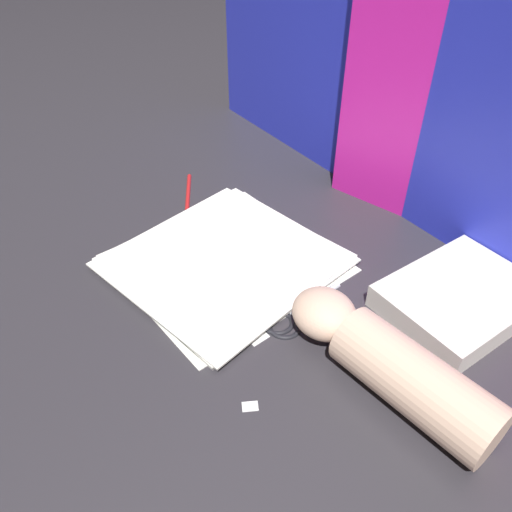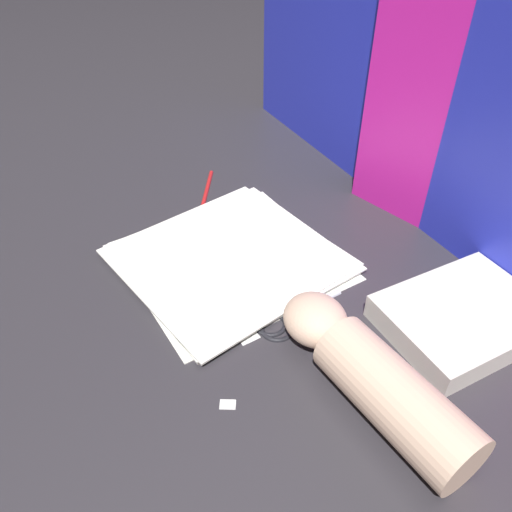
# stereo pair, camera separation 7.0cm
# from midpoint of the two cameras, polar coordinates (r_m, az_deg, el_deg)

# --- Properties ---
(ground_plane) EXTENTS (6.00, 6.00, 0.00)m
(ground_plane) POSITION_cam_midpoint_polar(r_m,az_deg,el_deg) (0.73, -2.64, -4.18)
(ground_plane) COLOR #2D2B30
(backdrop_panel_left) EXTENTS (0.79, 0.11, 0.43)m
(backdrop_panel_left) POSITION_cam_midpoint_polar(r_m,az_deg,el_deg) (0.93, 8.74, 20.89)
(backdrop_panel_left) COLOR #2833D1
(backdrop_panel_left) RESTS_ON ground_plane
(paper_stack) EXTENTS (0.32, 0.33, 0.01)m
(paper_stack) POSITION_cam_midpoint_polar(r_m,az_deg,el_deg) (0.78, -6.07, -0.60)
(paper_stack) COLOR white
(paper_stack) RESTS_ON ground_plane
(book_closed) EXTENTS (0.18, 0.22, 0.04)m
(book_closed) POSITION_cam_midpoint_polar(r_m,az_deg,el_deg) (0.74, 19.83, -4.63)
(book_closed) COLOR silver
(book_closed) RESTS_ON ground_plane
(scissors) EXTENTS (0.08, 0.15, 0.01)m
(scissors) POSITION_cam_midpoint_polar(r_m,az_deg,el_deg) (0.70, 1.12, -6.62)
(scissors) COLOR silver
(scissors) RESTS_ON ground_plane
(hand_forearm) EXTENTS (0.28, 0.08, 0.08)m
(hand_forearm) POSITION_cam_midpoint_polar(r_m,az_deg,el_deg) (0.61, 11.74, -11.96)
(hand_forearm) COLOR beige
(hand_forearm) RESTS_ON ground_plane
(paper_scrap_near) EXTENTS (0.02, 0.02, 0.00)m
(paper_scrap_near) POSITION_cam_midpoint_polar(r_m,az_deg,el_deg) (0.61, -4.13, -16.93)
(paper_scrap_near) COLOR white
(paper_scrap_near) RESTS_ON ground_plane
(paper_scrap_mid) EXTENTS (0.01, 0.03, 0.00)m
(paper_scrap_mid) POSITION_cam_midpoint_polar(r_m,az_deg,el_deg) (0.67, -2.63, -9.58)
(paper_scrap_mid) COLOR white
(paper_scrap_mid) RESTS_ON ground_plane
(pen) EXTENTS (0.10, 0.08, 0.01)m
(pen) POSITION_cam_midpoint_polar(r_m,az_deg,el_deg) (0.96, -9.87, 7.32)
(pen) COLOR red
(pen) RESTS_ON ground_plane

